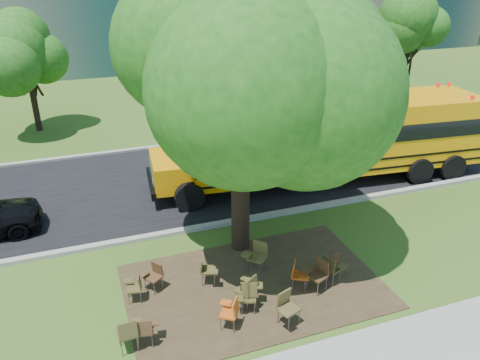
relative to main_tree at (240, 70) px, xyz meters
name	(u,v)px	position (x,y,z in m)	size (l,w,h in m)	color
ground	(214,284)	(-1.32, -1.50, -5.62)	(160.00, 160.00, 0.00)	#2F4F18
dirt_patch	(254,286)	(-0.32, -2.00, -5.60)	(7.00, 4.50, 0.03)	#382819
asphalt_road	(164,183)	(-1.32, 5.50, -5.60)	(80.00, 8.00, 0.04)	black
kerb_near	(188,230)	(-1.32, 1.50, -5.55)	(80.00, 0.25, 0.14)	gray
kerb_far	(147,148)	(-1.32, 9.60, -5.55)	(80.00, 0.25, 0.14)	gray
bg_tree_2	(25,51)	(-6.32, 14.50, -1.41)	(4.80, 4.80, 6.62)	black
bg_tree_3	(278,27)	(6.68, 12.50, -0.59)	(5.60, 5.60, 7.84)	black
bg_tree_4	(409,36)	(14.68, 11.50, -1.28)	(5.00, 5.00, 6.85)	black
main_tree	(240,70)	(0.00, 0.00, 0.00)	(7.20, 7.20, 9.23)	black
school_bus	(333,135)	(5.31, 3.68, -3.72)	(13.63, 4.19, 3.28)	orange
chair_0	(129,331)	(-3.89, -3.24, -5.05)	(0.60, 0.57, 0.92)	#4B4220
chair_1	(146,329)	(-3.50, -3.22, -5.11)	(0.61, 0.48, 0.82)	#4C301B
chair_2	(231,310)	(-1.44, -3.31, -5.09)	(0.57, 0.73, 0.85)	#C04F14
chair_3	(247,295)	(-0.86, -2.85, -5.12)	(0.63, 0.49, 0.82)	#423C1C
chair_4	(250,291)	(-0.74, -2.79, -5.08)	(0.69, 0.55, 0.87)	#4C4620
chair_5	(287,305)	(-0.11, -3.66, -5.04)	(0.64, 0.72, 0.94)	brown
chair_6	(318,272)	(1.25, -2.71, -5.03)	(0.76, 0.66, 0.96)	#472D19
chair_7	(332,267)	(1.75, -2.60, -5.06)	(0.73, 0.61, 0.91)	#413A1C
chair_8	(135,285)	(-3.48, -1.48, -5.13)	(0.47, 0.57, 0.79)	#4B4520
chair_9	(154,274)	(-2.94, -1.18, -5.11)	(0.70, 0.55, 0.83)	#4F321C
chair_10	(206,268)	(-1.52, -1.44, -5.08)	(0.55, 0.70, 0.87)	brown
chair_11	(248,287)	(-0.75, -2.68, -5.04)	(0.63, 0.79, 0.94)	#4C4821
chair_12	(298,273)	(0.76, -2.49, -5.10)	(0.56, 0.72, 0.85)	#A64811
chair_13	(333,260)	(2.03, -2.21, -5.13)	(0.53, 0.54, 0.79)	#3C2215
chair_14	(257,254)	(0.03, -1.35, -5.02)	(0.83, 0.66, 0.97)	brown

